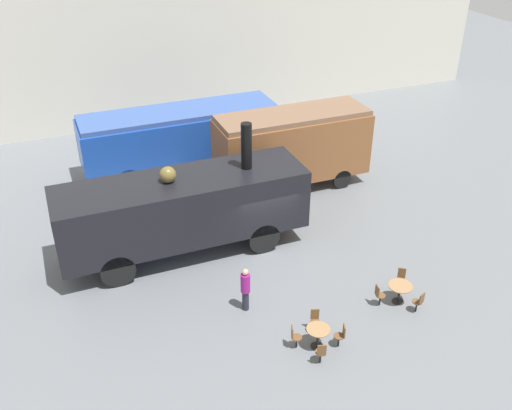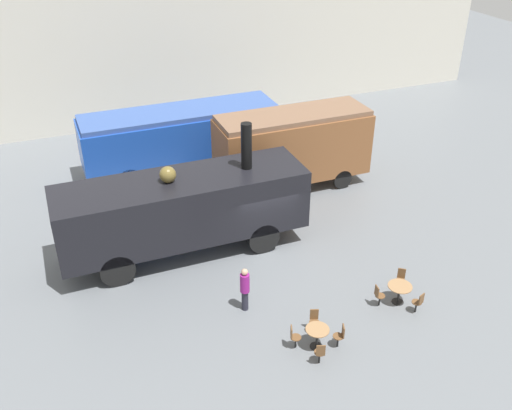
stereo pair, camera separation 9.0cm
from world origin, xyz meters
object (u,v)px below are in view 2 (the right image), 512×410
Objects in this scene: streamlined_locomotive at (194,132)px; cafe_chair_0 at (314,319)px; steam_locomotive at (183,207)px; cafe_table_mid at (400,289)px; visitor_person at (245,288)px; passenger_coach_wooden at (293,145)px; cafe_table_near at (317,333)px.

streamlined_locomotive reaches higher than cafe_chair_0.
cafe_table_mid is at bearing -43.76° from steam_locomotive.
streamlined_locomotive is at bearing -159.56° from cafe_chair_0.
cafe_chair_0 is at bearing -66.20° from steam_locomotive.
streamlined_locomotive is 6.81× the size of visitor_person.
steam_locomotive is 4.57m from visitor_person.
passenger_coach_wooden is 7.37m from steam_locomotive.
visitor_person is (0.97, -4.32, -1.14)m from steam_locomotive.
passenger_coach_wooden is at bearing 55.43° from visitor_person.
passenger_coach_wooden is at bearing 89.13° from cafe_table_mid.
cafe_table_mid is at bearing -17.73° from visitor_person.
streamlined_locomotive reaches higher than visitor_person.
passenger_coach_wooden is 11.38m from cafe_table_near.
cafe_table_mid is at bearing 113.28° from cafe_chair_0.
steam_locomotive reaches higher than cafe_table_mid.
visitor_person reaches higher than cafe_chair_0.
visitor_person is (-1.61, -11.62, -1.05)m from streamlined_locomotive.
steam_locomotive is (-2.58, -7.30, 0.09)m from streamlined_locomotive.
passenger_coach_wooden reaches higher than streamlined_locomotive.
cafe_table_near is 0.90× the size of cafe_table_mid.
steam_locomotive is 11.34× the size of cafe_chair_0.
visitor_person is (-1.78, 1.92, 0.45)m from cafe_chair_0.
steam_locomotive is 5.60× the size of visitor_person.
passenger_coach_wooden is 8.43× the size of cafe_table_mid.
streamlined_locomotive is at bearing 89.66° from cafe_table_near.
cafe_chair_0 is (-3.53, -0.22, -0.08)m from cafe_table_mid.
steam_locomotive is 7.54m from cafe_table_near.
streamlined_locomotive reaches higher than cafe_table_near.
passenger_coach_wooden is 10.64m from cafe_chair_0.
steam_locomotive reaches higher than cafe_table_near.
visitor_person is (-5.46, -7.92, -1.25)m from passenger_coach_wooden.
cafe_table_mid is at bearing -74.45° from streamlined_locomotive.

